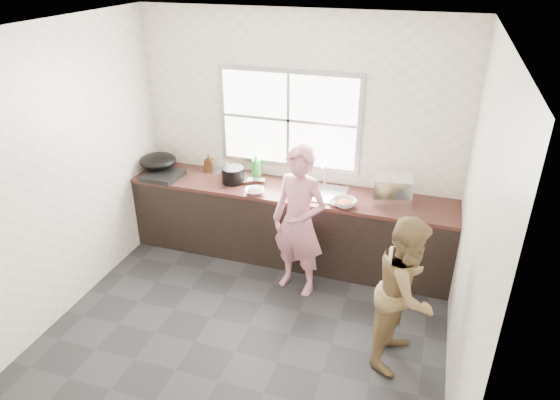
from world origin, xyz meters
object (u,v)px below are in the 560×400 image
(glass_jar, at_px, (208,165))
(burner, at_px, (163,175))
(bowl_mince, at_px, (255,191))
(bottle_brown_short, at_px, (227,171))
(plate_food, at_px, (237,181))
(cutting_board, at_px, (247,177))
(bowl_crabs, at_px, (344,203))
(wok, at_px, (158,161))
(pot_lid_right, at_px, (216,170))
(bottle_brown_tall, at_px, (209,164))
(bowl_held, at_px, (336,202))
(black_pot, at_px, (233,175))
(bottle_green, at_px, (256,165))
(dish_rack, at_px, (392,190))
(woman, at_px, (299,227))
(person_side, at_px, (406,292))
(pot_lid_left, at_px, (169,175))

(glass_jar, height_order, burner, glass_jar)
(bowl_mince, xyz_separation_m, bottle_brown_short, (-0.45, 0.30, 0.05))
(plate_food, xyz_separation_m, bottle_brown_short, (-0.16, 0.10, 0.07))
(cutting_board, distance_m, burner, 0.96)
(cutting_board, bearing_deg, bowl_crabs, -15.07)
(glass_jar, distance_m, wok, 0.58)
(glass_jar, relative_size, pot_lid_right, 0.36)
(bottle_brown_tall, distance_m, bottle_brown_short, 0.29)
(bowl_held, bearing_deg, cutting_board, 163.87)
(bottle_brown_short, relative_size, wok, 0.38)
(bowl_crabs, relative_size, burner, 0.50)
(bowl_held, xyz_separation_m, bottle_brown_short, (-1.34, 0.30, 0.05))
(bottle_brown_short, bearing_deg, bowl_mince, -33.97)
(black_pot, relative_size, bottle_green, 0.82)
(glass_jar, height_order, dish_rack, dish_rack)
(woman, xyz_separation_m, cutting_board, (-0.82, 0.67, 0.14))
(bowl_crabs, relative_size, wok, 0.46)
(person_side, bearing_deg, bowl_crabs, 47.77)
(bowl_crabs, bearing_deg, glass_jar, 165.75)
(bottle_brown_short, xyz_separation_m, wok, (-0.82, -0.11, 0.06))
(cutting_board, bearing_deg, pot_lid_right, 164.85)
(bowl_crabs, distance_m, burner, 2.12)
(dish_rack, height_order, pot_lid_right, dish_rack)
(bowl_crabs, bearing_deg, bowl_held, 179.04)
(bottle_green, height_order, burner, bottle_green)
(person_side, bearing_deg, bottle_green, 64.53)
(bowl_held, bearing_deg, person_side, -51.28)
(cutting_board, bearing_deg, woman, -39.19)
(bowl_held, height_order, bottle_brown_short, bottle_brown_short)
(bowl_mince, distance_m, bottle_brown_short, 0.55)
(bowl_crabs, bearing_deg, woman, -138.14)
(plate_food, height_order, burner, burner)
(burner, distance_m, pot_lid_right, 0.63)
(glass_jar, distance_m, dish_rack, 2.19)
(wok, bearing_deg, bowl_held, -5.15)
(bottle_brown_tall, bearing_deg, pot_lid_left, -147.55)
(bottle_brown_tall, distance_m, wok, 0.59)
(bowl_crabs, height_order, dish_rack, dish_rack)
(cutting_board, relative_size, burner, 0.90)
(bowl_mince, height_order, burner, burner)
(person_side, xyz_separation_m, burner, (-2.86, 1.08, 0.20))
(plate_food, distance_m, bottle_green, 0.29)
(bowl_mince, relative_size, bottle_green, 0.68)
(woman, distance_m, burner, 1.79)
(bottle_brown_short, relative_size, pot_lid_left, 0.70)
(woman, xyz_separation_m, bowl_held, (0.29, 0.34, 0.15))
(bottle_brown_tall, height_order, wok, wok)
(cutting_board, height_order, bowl_mince, bowl_mince)
(burner, bearing_deg, bowl_mince, -2.83)
(person_side, distance_m, glass_jar, 2.87)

